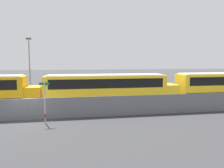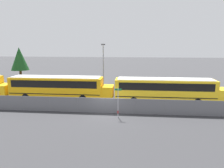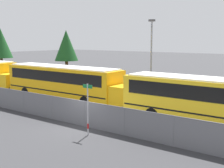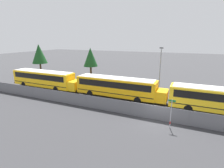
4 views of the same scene
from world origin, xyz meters
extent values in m
plane|color=#38383A|center=(0.00, 0.00, 0.00)|extent=(200.00, 200.00, 0.00)
cube|color=#333335|center=(0.00, -6.00, 0.00)|extent=(102.23, 12.00, 0.01)
cube|color=#9EA0A5|center=(0.00, 0.00, 0.82)|extent=(68.23, 0.03, 1.63)
cube|color=slate|center=(0.00, -0.01, 0.82)|extent=(68.23, 0.01, 1.63)
cylinder|color=slate|center=(0.00, 0.00, 1.63)|extent=(68.23, 0.05, 0.05)
cylinder|color=slate|center=(-24.81, 0.00, 0.82)|extent=(0.07, 0.07, 1.63)
cylinder|color=slate|center=(-21.71, 0.00, 0.82)|extent=(0.07, 0.07, 1.63)
cylinder|color=slate|center=(-18.61, 0.00, 0.82)|extent=(0.07, 0.07, 1.63)
cylinder|color=slate|center=(-15.51, 0.00, 0.82)|extent=(0.07, 0.07, 1.63)
cylinder|color=slate|center=(-12.41, 0.00, 0.82)|extent=(0.07, 0.07, 1.63)
cylinder|color=slate|center=(-9.30, 0.00, 0.82)|extent=(0.07, 0.07, 1.63)
cylinder|color=slate|center=(-6.20, 0.00, 0.82)|extent=(0.07, 0.07, 1.63)
cylinder|color=slate|center=(-3.10, 0.00, 0.82)|extent=(0.07, 0.07, 1.63)
cylinder|color=slate|center=(0.00, 0.00, 0.82)|extent=(0.07, 0.07, 1.63)
cylinder|color=slate|center=(3.10, 0.00, 0.82)|extent=(0.07, 0.07, 1.63)
cylinder|color=slate|center=(6.20, 0.00, 0.82)|extent=(0.07, 0.07, 1.63)
cube|color=yellow|center=(-21.06, 4.63, 1.77)|extent=(12.11, 2.49, 2.53)
cube|color=black|center=(-21.06, 4.63, 2.33)|extent=(11.14, 2.53, 0.91)
cube|color=black|center=(-21.06, 4.63, 1.06)|extent=(11.87, 2.52, 0.10)
cube|color=yellow|center=(-14.28, 4.63, 1.27)|extent=(1.45, 2.29, 1.52)
cube|color=black|center=(-27.17, 4.63, 0.66)|extent=(0.12, 2.49, 0.24)
cube|color=silver|center=(-21.06, 4.63, 3.08)|extent=(11.50, 2.24, 0.10)
cylinder|color=black|center=(-17.31, 5.75, 0.51)|extent=(1.02, 0.28, 1.02)
cylinder|color=black|center=(-17.31, 3.50, 0.51)|extent=(1.02, 0.28, 1.02)
cylinder|color=black|center=(-24.82, 5.75, 0.51)|extent=(1.02, 0.28, 1.02)
cylinder|color=black|center=(-24.82, 3.50, 0.51)|extent=(1.02, 0.28, 1.02)
cube|color=#EDA80F|center=(-7.16, 4.94, 1.77)|extent=(12.11, 2.49, 2.53)
cube|color=black|center=(-7.16, 4.94, 2.33)|extent=(11.14, 2.53, 0.91)
cube|color=black|center=(-7.16, 4.94, 1.06)|extent=(11.87, 2.52, 0.10)
cube|color=#EDA80F|center=(-0.38, 4.94, 1.27)|extent=(1.45, 2.29, 1.52)
cube|color=black|center=(-13.27, 4.94, 0.66)|extent=(0.12, 2.49, 0.24)
cube|color=silver|center=(-7.16, 4.94, 3.08)|extent=(11.50, 2.24, 0.10)
cylinder|color=black|center=(-3.41, 6.07, 0.51)|extent=(1.02, 0.28, 1.02)
cylinder|color=black|center=(-3.41, 3.82, 0.51)|extent=(1.02, 0.28, 1.02)
cylinder|color=black|center=(-10.92, 6.07, 0.51)|extent=(1.02, 0.28, 1.02)
cylinder|color=black|center=(-10.92, 3.82, 0.51)|extent=(1.02, 0.28, 1.02)
cube|color=black|center=(6.73, 4.56, 1.06)|extent=(11.87, 2.52, 0.10)
cube|color=black|center=(0.63, 4.56, 0.66)|extent=(0.12, 2.49, 0.24)
cylinder|color=black|center=(2.98, 5.68, 0.51)|extent=(1.02, 0.28, 1.02)
cylinder|color=black|center=(2.98, 3.43, 0.51)|extent=(1.02, 0.28, 1.02)
cylinder|color=#B7B7BC|center=(1.41, -1.25, 1.51)|extent=(0.08, 0.08, 3.02)
cylinder|color=red|center=(1.41, -1.25, 0.55)|extent=(0.09, 0.09, 0.30)
cube|color=#147238|center=(1.41, -1.25, 2.87)|extent=(0.70, 0.02, 0.20)
cylinder|color=gray|center=(-1.85, 11.48, 3.54)|extent=(0.16, 0.16, 7.08)
cube|color=#47474C|center=(-1.85, 11.48, 7.23)|extent=(0.60, 0.24, 0.20)
cylinder|color=#51381E|center=(-18.30, 16.48, 1.25)|extent=(0.44, 0.44, 2.49)
cone|color=#194C1E|center=(-18.30, 16.48, 4.61)|extent=(3.25, 3.25, 4.23)
cylinder|color=#51381E|center=(-34.02, 16.52, 1.15)|extent=(0.44, 0.44, 2.30)
cone|color=#194C1E|center=(-34.02, 16.52, 4.83)|extent=(3.89, 3.89, 5.05)
camera|label=1|loc=(3.40, -17.19, 4.47)|focal=35.00mm
camera|label=2|loc=(2.93, -22.34, 7.33)|focal=35.00mm
camera|label=3|loc=(13.09, -14.32, 5.58)|focal=50.00mm
camera|label=4|loc=(2.61, -18.13, 8.70)|focal=28.00mm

